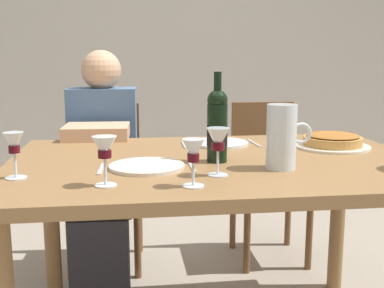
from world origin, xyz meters
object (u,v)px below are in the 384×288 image
at_px(water_pitcher, 282,141).
at_px(dinner_plate_left_setting, 147,166).
at_px(wine_glass_spare, 105,150).
at_px(chair_left, 107,173).
at_px(dining_table, 217,184).
at_px(chair_right, 266,169).
at_px(wine_glass_right_diner, 218,142).
at_px(dinner_plate_right_setting, 220,143).
at_px(wine_glass_centre, 14,146).
at_px(wine_bottle, 217,126).
at_px(baked_tart, 333,141).
at_px(wine_glass_left_diner, 193,154).
at_px(diner_left, 102,161).

relative_size(water_pitcher, dinner_plate_left_setting, 0.85).
distance_m(wine_glass_spare, dinner_plate_left_setting, 0.26).
bearing_deg(chair_left, dining_table, 118.73).
bearing_deg(chair_left, dinner_plate_left_setting, 103.02).
bearing_deg(wine_glass_spare, chair_right, 55.39).
bearing_deg(wine_glass_right_diner, dinner_plate_right_setting, 78.62).
bearing_deg(wine_glass_centre, chair_left, 78.95).
height_order(wine_glass_centre, dinner_plate_right_setting, wine_glass_centre).
relative_size(wine_bottle, wine_glass_centre, 2.21).
relative_size(wine_glass_spare, chair_right, 0.17).
relative_size(baked_tart, wine_glass_left_diner, 2.17).
height_order(dining_table, wine_glass_spare, wine_glass_spare).
relative_size(dining_table, chair_right, 1.72).
height_order(wine_glass_right_diner, chair_left, wine_glass_right_diner).
bearing_deg(wine_bottle, dinner_plate_right_setting, 77.65).
distance_m(water_pitcher, dinner_plate_left_setting, 0.46).
bearing_deg(wine_glass_right_diner, dining_table, 79.49).
distance_m(wine_bottle, wine_glass_centre, 0.67).
xyz_separation_m(dinner_plate_right_setting, chair_right, (0.39, 0.61, -0.27)).
bearing_deg(dining_table, wine_glass_right_diner, -100.51).
distance_m(dining_table, chair_left, 1.04).
relative_size(wine_glass_left_diner, dinner_plate_left_setting, 0.55).
xyz_separation_m(baked_tart, chair_left, (-0.95, 0.76, -0.29)).
xyz_separation_m(dining_table, chair_left, (-0.45, 0.92, -0.17)).
distance_m(wine_bottle, dinner_plate_left_setting, 0.29).
relative_size(dining_table, diner_left, 1.29).
distance_m(wine_glass_left_diner, wine_glass_spare, 0.25).
bearing_deg(chair_right, dinner_plate_left_setting, 54.42).
bearing_deg(dining_table, wine_glass_centre, -163.58).
bearing_deg(water_pitcher, wine_glass_spare, -165.79).
bearing_deg(water_pitcher, wine_glass_right_diner, -163.74).
relative_size(chair_left, chair_right, 1.00).
distance_m(wine_bottle, baked_tart, 0.56).
bearing_deg(water_pitcher, wine_glass_left_diner, -149.91).
bearing_deg(wine_glass_left_diner, wine_glass_spare, 170.69).
xyz_separation_m(water_pitcher, baked_tart, (0.33, 0.33, -0.07)).
distance_m(dining_table, wine_glass_spare, 0.54).
relative_size(dinner_plate_left_setting, chair_left, 0.29).
relative_size(wine_glass_right_diner, diner_left, 0.13).
distance_m(wine_bottle, water_pitcher, 0.24).
distance_m(baked_tart, wine_glass_spare, 1.02).
height_order(dining_table, wine_glass_right_diner, wine_glass_right_diner).
bearing_deg(diner_left, dining_table, 126.56).
bearing_deg(wine_glass_centre, wine_bottle, 13.16).
xyz_separation_m(wine_bottle, water_pitcher, (0.19, -0.13, -0.03)).
distance_m(wine_glass_spare, diner_left, 1.03).
xyz_separation_m(wine_glass_left_diner, dinner_plate_right_setting, (0.20, 0.65, -0.09)).
bearing_deg(wine_glass_left_diner, chair_right, 64.88).
bearing_deg(baked_tart, wine_bottle, -158.88).
bearing_deg(wine_bottle, wine_glass_left_diner, -111.88).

